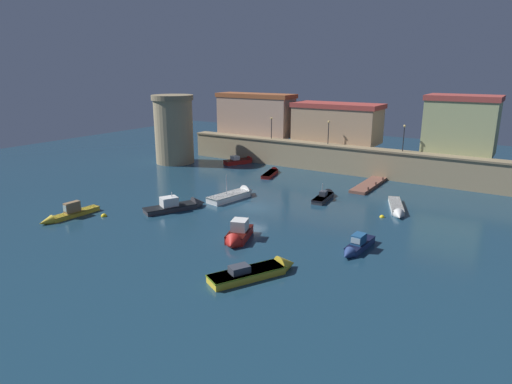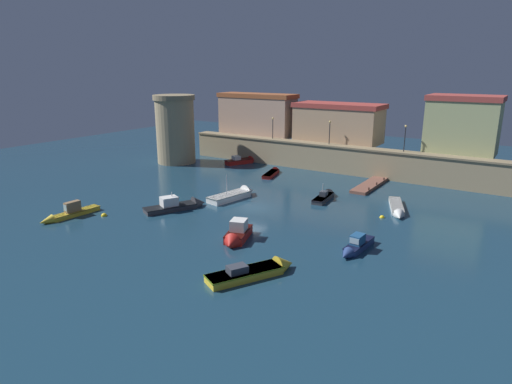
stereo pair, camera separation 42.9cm
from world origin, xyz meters
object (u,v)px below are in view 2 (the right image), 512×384
object	(u,v)px
moored_boat_1	(397,209)
moored_boat_7	(179,205)
moored_boat_0	(356,246)
moored_boat_9	(258,270)
quay_lamp_0	(273,125)
quay_lamp_2	(405,134)
fortress_tower	(175,129)
moored_boat_3	(236,195)
moored_boat_6	(326,196)
mooring_buoy_0	(382,218)
moored_boat_2	(67,214)
moored_boat_5	(273,172)
moored_boat_4	(237,235)
moored_boat_8	(243,161)
mooring_buoy_1	(104,216)
quay_lamp_1	(330,129)

from	to	relation	value
moored_boat_1	moored_boat_7	xyz separation A→B (m)	(-20.43, -12.22, 0.15)
moored_boat_0	moored_boat_9	world-z (taller)	moored_boat_0
quay_lamp_0	moored_boat_9	bearing A→B (deg)	-60.51
quay_lamp_2	moored_boat_7	distance (m)	31.81
fortress_tower	moored_boat_3	size ratio (longest dim) A/B	1.53
moored_boat_6	mooring_buoy_0	world-z (taller)	moored_boat_6
moored_boat_1	moored_boat_2	size ratio (longest dim) A/B	1.08
moored_boat_5	mooring_buoy_0	bearing A→B (deg)	-132.89
moored_boat_9	mooring_buoy_0	xyz separation A→B (m)	(3.68, 18.14, -0.36)
quay_lamp_0	moored_boat_9	xyz separation A→B (m)	(19.85, -35.11, -5.97)
moored_boat_0	quay_lamp_2	bearing A→B (deg)	-169.13
moored_boat_4	mooring_buoy_0	xyz separation A→B (m)	(8.98, 13.46, -0.58)
moored_boat_8	mooring_buoy_1	distance (m)	30.05
quay_lamp_0	moored_boat_2	xyz separation A→B (m)	(-3.94, -34.80, -5.93)
fortress_tower	moored_boat_9	bearing A→B (deg)	-39.14
fortress_tower	moored_boat_4	world-z (taller)	fortress_tower
moored_boat_0	moored_boat_4	xyz separation A→B (m)	(-9.84, -3.60, 0.13)
fortress_tower	mooring_buoy_0	bearing A→B (deg)	-13.84
quay_lamp_0	moored_boat_2	world-z (taller)	quay_lamp_0
quay_lamp_0	mooring_buoy_1	size ratio (longest dim) A/B	5.47
quay_lamp_2	moored_boat_8	xyz separation A→B (m)	(-24.88, -2.50, -6.00)
moored_boat_8	moored_boat_7	bearing A→B (deg)	-136.37
quay_lamp_0	moored_boat_0	bearing A→B (deg)	-47.73
moored_boat_1	moored_boat_8	distance (m)	30.60
moored_boat_3	mooring_buoy_0	bearing A→B (deg)	-72.15
fortress_tower	moored_boat_8	bearing A→B (deg)	28.93
mooring_buoy_0	moored_boat_2	bearing A→B (deg)	-147.02
mooring_buoy_1	quay_lamp_0	bearing A→B (deg)	87.89
quay_lamp_0	quay_lamp_1	distance (m)	9.79
moored_boat_0	quay_lamp_1	bearing A→B (deg)	-148.29
moored_boat_4	mooring_buoy_1	bearing A→B (deg)	-101.55
moored_boat_4	moored_boat_7	xyz separation A→B (m)	(-10.76, 4.21, -0.14)
fortress_tower	moored_boat_8	world-z (taller)	fortress_tower
quay_lamp_2	moored_boat_4	size ratio (longest dim) A/B	0.71
fortress_tower	moored_boat_3	distance (m)	23.81
moored_boat_6	mooring_buoy_1	world-z (taller)	moored_boat_6
moored_boat_5	fortress_tower	bearing A→B (deg)	80.24
moored_boat_7	moored_boat_9	world-z (taller)	moored_boat_7
moored_boat_5	moored_boat_7	bearing A→B (deg)	165.25
moored_boat_7	quay_lamp_0	bearing A→B (deg)	34.62
quay_lamp_2	moored_boat_3	bearing A→B (deg)	-126.48
moored_boat_7	moored_boat_6	bearing A→B (deg)	-16.75
mooring_buoy_0	quay_lamp_0	bearing A→B (deg)	144.20
quay_lamp_0	moored_boat_5	size ratio (longest dim) A/B	0.54
fortress_tower	quay_lamp_1	distance (m)	24.77
quay_lamp_1	moored_boat_2	size ratio (longest dim) A/B	0.52
moored_boat_8	quay_lamp_2	bearing A→B (deg)	-59.10
moored_boat_0	moored_boat_9	size ratio (longest dim) A/B	0.75
moored_boat_9	moored_boat_7	bearing A→B (deg)	89.24
moored_boat_0	mooring_buoy_0	distance (m)	9.91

